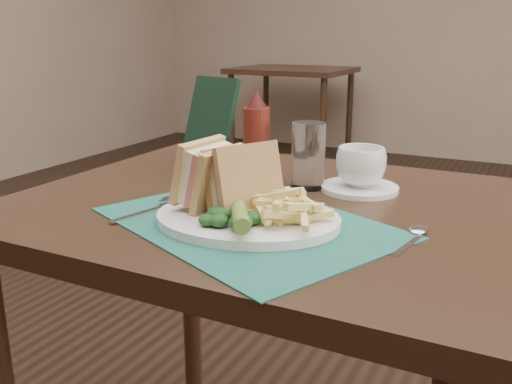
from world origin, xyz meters
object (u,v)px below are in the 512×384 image
sandwich_half_a (198,172)px  coffee_cup (361,167)px  drinking_glass (308,156)px  sandwich_half_b (236,175)px  ketchup_bottle (256,135)px  check_presenter (209,123)px  placemat (247,223)px  saucer (360,188)px  table_main (266,375)px  plate (248,219)px  table_bg_left (292,114)px

sandwich_half_a → coffee_cup: sandwich_half_a is taller
coffee_cup → drinking_glass: (-0.10, -0.03, 0.02)m
sandwich_half_a → sandwich_half_b: (0.07, 0.01, 0.00)m
ketchup_bottle → check_presenter: bearing=161.2°
placemat → saucer: 0.29m
placemat → sandwich_half_a: (-0.10, 0.01, 0.07)m
placemat → sandwich_half_b: (-0.03, 0.02, 0.07)m
table_main → sandwich_half_a: 0.47m
check_presenter → sandwich_half_b: bearing=-38.2°
plate → ketchup_bottle: 0.30m
placemat → ketchup_bottle: (-0.11, 0.26, 0.09)m
plate → drinking_glass: drinking_glass is taller
saucer → placemat: bearing=-110.8°
coffee_cup → ketchup_bottle: size_ratio=0.52×
placemat → drinking_glass: (0.00, 0.25, 0.06)m
plate → coffee_cup: bearing=59.8°
placemat → ketchup_bottle: bearing=114.1°
table_bg_left → coffee_cup: bearing=-64.4°
placemat → drinking_glass: bearing=89.0°
sandwich_half_b → check_presenter: check_presenter is taller
sandwich_half_b → ketchup_bottle: 0.25m
table_bg_left → coffee_cup: size_ratio=9.30×
coffee_cup → drinking_glass: size_ratio=0.74×
table_bg_left → saucer: bearing=-64.4°
placemat → sandwich_half_b: sandwich_half_b is taller
sandwich_half_a → placemat: bearing=1.4°
saucer → table_main: bearing=-135.5°
sandwich_half_a → ketchup_bottle: size_ratio=0.61×
coffee_cup → check_presenter: 0.37m
saucer → ketchup_bottle: size_ratio=0.81×
plate → ketchup_bottle: bearing=104.0°
sandwich_half_b → saucer: (0.13, 0.25, -0.07)m
sandwich_half_a → sandwich_half_b: size_ratio=0.98×
saucer → coffee_cup: bearing=0.0°
table_main → sandwich_half_b: size_ratio=7.82×
table_bg_left → sandwich_half_a: size_ratio=7.94×
sandwich_half_a → table_main: bearing=69.3°
sandwich_half_a → table_bg_left: bearing=116.1°
placemat → plate: bearing=-61.5°
placemat → plate: plate is taller
table_bg_left → drinking_glass: bearing=-66.0°
placemat → sandwich_half_a: 0.12m
sandwich_half_a → check_presenter: (-0.16, 0.30, 0.03)m
coffee_cup → plate: bearing=-110.0°
plate → sandwich_half_a: (-0.10, 0.01, 0.06)m
plate → sandwich_half_b: (-0.03, 0.02, 0.06)m
drinking_glass → saucer: bearing=14.8°
table_bg_left → sandwich_half_a: bearing=-68.8°
sandwich_half_a → ketchup_bottle: ketchup_bottle is taller
ketchup_bottle → check_presenter: (-0.14, 0.05, 0.01)m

